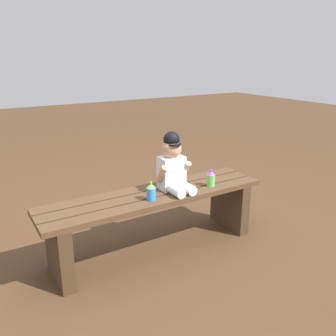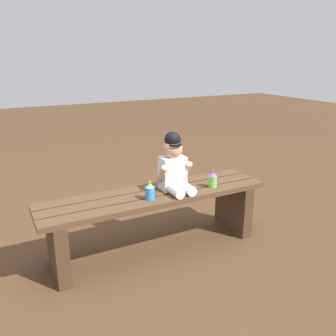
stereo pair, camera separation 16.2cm
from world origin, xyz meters
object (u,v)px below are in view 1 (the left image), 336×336
at_px(sippy_cup_right, 211,178).
at_px(sippy_cup_left, 151,191).
at_px(park_bench, 156,211).
at_px(child_figure, 173,165).

bearing_deg(sippy_cup_right, sippy_cup_left, 180.00).
distance_m(park_bench, sippy_cup_left, 0.23).
height_order(park_bench, child_figure, child_figure).
bearing_deg(park_bench, sippy_cup_left, -132.21).
relative_size(sippy_cup_left, sippy_cup_right, 1.00).
distance_m(child_figure, sippy_cup_left, 0.27).
relative_size(park_bench, sippy_cup_left, 12.76).
height_order(park_bench, sippy_cup_right, sippy_cup_right).
xyz_separation_m(park_bench, sippy_cup_right, (0.40, -0.09, 0.19)).
bearing_deg(park_bench, child_figure, 0.32).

